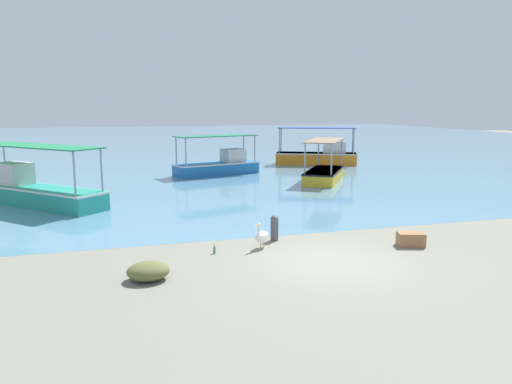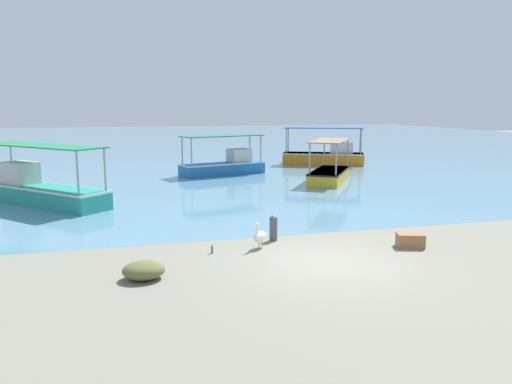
% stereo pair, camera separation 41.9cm
% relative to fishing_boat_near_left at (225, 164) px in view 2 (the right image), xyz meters
% --- Properties ---
extents(ground, '(120.00, 120.00, 0.00)m').
position_rel_fishing_boat_near_left_xyz_m(ground, '(-0.81, -18.01, -0.61)').
color(ground, gray).
extents(harbor_water, '(110.00, 90.00, 0.00)m').
position_rel_fishing_boat_near_left_xyz_m(harbor_water, '(-0.81, 29.99, -0.60)').
color(harbor_water, '#5989A3').
rests_on(harbor_water, ground).
extents(fishing_boat_near_left, '(5.50, 3.06, 2.39)m').
position_rel_fishing_boat_near_left_xyz_m(fishing_boat_near_left, '(0.00, 0.00, 0.00)').
color(fishing_boat_near_left, '#216BB2').
rests_on(fishing_boat_near_left, harbor_water).
extents(fishing_boat_center, '(3.90, 4.77, 2.30)m').
position_rel_fishing_boat_near_left_xyz_m(fishing_boat_center, '(5.02, -4.48, -0.12)').
color(fishing_boat_center, gold).
rests_on(fishing_boat_center, harbor_water).
extents(fishing_boat_far_left, '(5.88, 6.13, 2.53)m').
position_rel_fishing_boat_near_left_xyz_m(fishing_boat_far_left, '(-9.52, -7.20, 0.04)').
color(fishing_boat_far_left, teal).
rests_on(fishing_boat_far_left, harbor_water).
extents(fishing_boat_outer, '(5.92, 3.83, 2.63)m').
position_rel_fishing_boat_near_left_xyz_m(fishing_boat_outer, '(8.02, 3.25, 0.05)').
color(fishing_boat_outer, orange).
rests_on(fishing_boat_outer, harbor_water).
extents(pelican, '(0.67, 0.63, 0.80)m').
position_rel_fishing_boat_near_left_xyz_m(pelican, '(-2.19, -16.21, -0.23)').
color(pelican, '#E0997A').
rests_on(pelican, ground).
extents(mooring_bollard, '(0.26, 0.26, 0.80)m').
position_rel_fishing_boat_near_left_xyz_m(mooring_bollard, '(-1.55, -15.49, -0.17)').
color(mooring_bollard, '#47474C').
rests_on(mooring_bollard, ground).
extents(net_pile, '(1.03, 0.87, 0.45)m').
position_rel_fishing_boat_near_left_xyz_m(net_pile, '(-5.61, -18.07, -0.38)').
color(net_pile, brown).
rests_on(net_pile, ground).
extents(cargo_crate, '(0.89, 0.70, 0.41)m').
position_rel_fishing_boat_near_left_xyz_m(cargo_crate, '(2.18, -17.24, -0.40)').
color(cargo_crate, '#976640').
rests_on(cargo_crate, ground).
extents(glass_bottle, '(0.07, 0.07, 0.27)m').
position_rel_fishing_boat_near_left_xyz_m(glass_bottle, '(-3.64, -16.36, -0.50)').
color(glass_bottle, '#3F7F4C').
rests_on(glass_bottle, ground).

